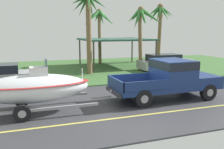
{
  "coord_description": "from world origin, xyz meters",
  "views": [
    {
      "loc": [
        -4.93,
        -10.53,
        3.35
      ],
      "look_at": [
        -0.79,
        1.08,
        1.2
      ],
      "focal_mm": 40.56,
      "sensor_mm": 36.0,
      "label": 1
    }
  ],
  "objects_px": {
    "carport_awning": "(116,40)",
    "palm_tree_near_left": "(141,21)",
    "palm_tree_near_right": "(100,20)",
    "boat_on_trailer": "(33,88)",
    "parked_sedan_near": "(165,62)",
    "palm_tree_far_left": "(88,15)",
    "pickup_truck_towing": "(172,77)",
    "palm_tree_mid": "(160,18)"
  },
  "relations": [
    {
      "from": "palm_tree_far_left",
      "to": "palm_tree_near_right",
      "type": "bearing_deg",
      "value": 64.79
    },
    {
      "from": "pickup_truck_towing",
      "to": "palm_tree_near_right",
      "type": "height_order",
      "value": "palm_tree_near_right"
    },
    {
      "from": "palm_tree_mid",
      "to": "palm_tree_near_left",
      "type": "bearing_deg",
      "value": -132.61
    },
    {
      "from": "palm_tree_near_right",
      "to": "pickup_truck_towing",
      "type": "bearing_deg",
      "value": -91.68
    },
    {
      "from": "palm_tree_mid",
      "to": "palm_tree_far_left",
      "type": "xyz_separation_m",
      "value": [
        -9.3,
        -5.56,
        -0.17
      ]
    },
    {
      "from": "carport_awning",
      "to": "pickup_truck_towing",
      "type": "bearing_deg",
      "value": -96.6
    },
    {
      "from": "pickup_truck_towing",
      "to": "carport_awning",
      "type": "relative_size",
      "value": 0.9
    },
    {
      "from": "palm_tree_far_left",
      "to": "palm_tree_mid",
      "type": "bearing_deg",
      "value": 30.84
    },
    {
      "from": "pickup_truck_towing",
      "to": "palm_tree_near_right",
      "type": "distance_m",
      "value": 13.9
    },
    {
      "from": "palm_tree_far_left",
      "to": "boat_on_trailer",
      "type": "bearing_deg",
      "value": -118.52
    },
    {
      "from": "palm_tree_near_left",
      "to": "palm_tree_near_right",
      "type": "xyz_separation_m",
      "value": [
        -2.15,
        4.82,
        0.21
      ]
    },
    {
      "from": "boat_on_trailer",
      "to": "carport_awning",
      "type": "bearing_deg",
      "value": 55.61
    },
    {
      "from": "palm_tree_far_left",
      "to": "carport_awning",
      "type": "bearing_deg",
      "value": 44.12
    },
    {
      "from": "boat_on_trailer",
      "to": "palm_tree_mid",
      "type": "height_order",
      "value": "palm_tree_mid"
    },
    {
      "from": "carport_awning",
      "to": "palm_tree_far_left",
      "type": "distance_m",
      "value": 5.18
    },
    {
      "from": "boat_on_trailer",
      "to": "parked_sedan_near",
      "type": "distance_m",
      "value": 13.61
    },
    {
      "from": "pickup_truck_towing",
      "to": "carport_awning",
      "type": "height_order",
      "value": "carport_awning"
    },
    {
      "from": "carport_awning",
      "to": "palm_tree_near_right",
      "type": "xyz_separation_m",
      "value": [
        -0.94,
        1.98,
        1.83
      ]
    },
    {
      "from": "pickup_truck_towing",
      "to": "boat_on_trailer",
      "type": "height_order",
      "value": "boat_on_trailer"
    },
    {
      "from": "palm_tree_mid",
      "to": "pickup_truck_towing",
      "type": "bearing_deg",
      "value": -117.63
    },
    {
      "from": "palm_tree_near_right",
      "to": "palm_tree_far_left",
      "type": "height_order",
      "value": "palm_tree_far_left"
    },
    {
      "from": "parked_sedan_near",
      "to": "palm_tree_mid",
      "type": "distance_m",
      "value": 7.54
    },
    {
      "from": "boat_on_trailer",
      "to": "parked_sedan_near",
      "type": "bearing_deg",
      "value": 35.73
    },
    {
      "from": "carport_awning",
      "to": "palm_tree_far_left",
      "type": "height_order",
      "value": "palm_tree_far_left"
    },
    {
      "from": "palm_tree_near_left",
      "to": "boat_on_trailer",
      "type": "bearing_deg",
      "value": -136.32
    },
    {
      "from": "palm_tree_far_left",
      "to": "pickup_truck_towing",
      "type": "bearing_deg",
      "value": -75.61
    },
    {
      "from": "parked_sedan_near",
      "to": "pickup_truck_towing",
      "type": "bearing_deg",
      "value": -119.43
    },
    {
      "from": "pickup_truck_towing",
      "to": "boat_on_trailer",
      "type": "distance_m",
      "value": 6.56
    },
    {
      "from": "boat_on_trailer",
      "to": "carport_awning",
      "type": "xyz_separation_m",
      "value": [
        7.89,
        11.53,
        1.46
      ]
    },
    {
      "from": "carport_awning",
      "to": "palm_tree_mid",
      "type": "relative_size",
      "value": 1.0
    },
    {
      "from": "parked_sedan_near",
      "to": "boat_on_trailer",
      "type": "bearing_deg",
      "value": -144.27
    },
    {
      "from": "carport_awning",
      "to": "palm_tree_near_right",
      "type": "height_order",
      "value": "palm_tree_near_right"
    },
    {
      "from": "palm_tree_near_left",
      "to": "palm_tree_near_right",
      "type": "relative_size",
      "value": 0.98
    },
    {
      "from": "palm_tree_near_right",
      "to": "parked_sedan_near",
      "type": "bearing_deg",
      "value": -53.72
    },
    {
      "from": "boat_on_trailer",
      "to": "palm_tree_near_left",
      "type": "relative_size",
      "value": 1.12
    },
    {
      "from": "pickup_truck_towing",
      "to": "palm_tree_far_left",
      "type": "xyz_separation_m",
      "value": [
        -2.1,
        8.2,
        3.4
      ]
    },
    {
      "from": "parked_sedan_near",
      "to": "carport_awning",
      "type": "distance_m",
      "value": 5.11
    },
    {
      "from": "carport_awning",
      "to": "palm_tree_mid",
      "type": "xyz_separation_m",
      "value": [
        5.87,
        2.22,
        2.15
      ]
    },
    {
      "from": "boat_on_trailer",
      "to": "palm_tree_near_left",
      "type": "xyz_separation_m",
      "value": [
        9.11,
        8.7,
        3.08
      ]
    },
    {
      "from": "carport_awning",
      "to": "palm_tree_near_left",
      "type": "xyz_separation_m",
      "value": [
        1.21,
        -2.84,
        1.62
      ]
    },
    {
      "from": "carport_awning",
      "to": "palm_tree_near_right",
      "type": "distance_m",
      "value": 2.85
    },
    {
      "from": "parked_sedan_near",
      "to": "palm_tree_far_left",
      "type": "distance_m",
      "value": 7.6
    }
  ]
}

